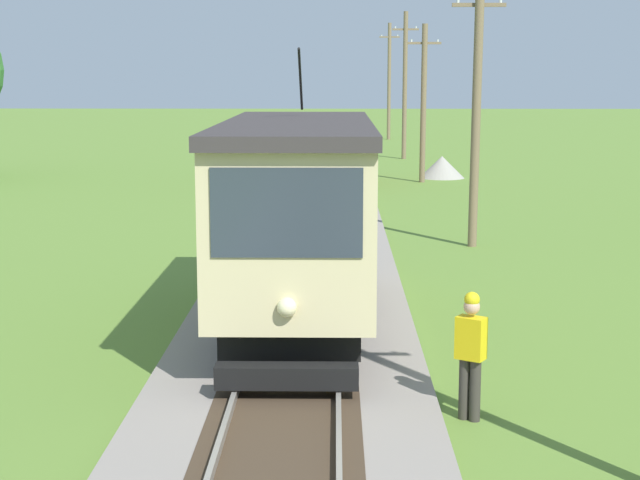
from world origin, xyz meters
TOP-DOWN VIEW (x-y plane):
  - red_tram at (0.00, 20.38)m, footprint 2.60×8.54m
  - freight_car at (0.00, 44.81)m, footprint 2.40×5.20m
  - utility_pole_mid at (4.39, 29.26)m, footprint 1.40×0.52m
  - utility_pole_far at (4.39, 45.02)m, footprint 1.40×0.45m
  - utility_pole_distant at (4.39, 56.50)m, footprint 1.40×0.40m
  - utility_pole_horizon at (4.39, 72.21)m, footprint 1.40×0.32m
  - gravel_pile at (5.42, 46.86)m, footprint 2.01×2.01m
  - track_worker at (2.50, 15.87)m, footprint 0.45×0.40m

SIDE VIEW (x-z plane):
  - gravel_pile at x=5.42m, z-range 0.00..0.98m
  - track_worker at x=2.50m, z-range 0.09..1.88m
  - freight_car at x=0.00m, z-range 0.40..2.71m
  - red_tram at x=0.00m, z-range -0.20..4.59m
  - utility_pole_far at x=4.39m, z-range 0.10..6.75m
  - utility_pole_mid at x=4.39m, z-range 0.10..7.36m
  - utility_pole_distant at x=4.39m, z-range 0.10..7.93m
  - utility_pole_horizon at x=4.39m, z-range 0.10..8.09m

